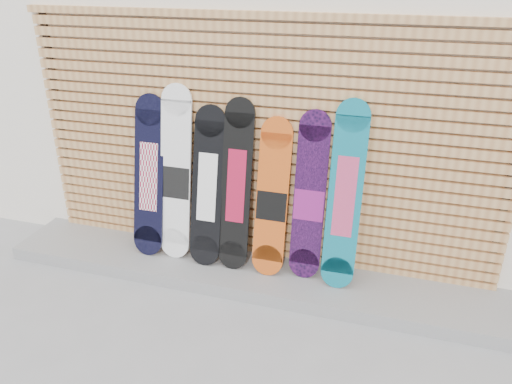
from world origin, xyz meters
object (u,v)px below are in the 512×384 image
snowboard_5 (309,198)px  snowboard_3 (236,186)px  snowboard_0 (149,177)px  snowboard_1 (176,175)px  snowboard_2 (207,187)px  snowboard_6 (345,197)px  snowboard_4 (272,199)px

snowboard_5 → snowboard_3: bearing=-177.7°
snowboard_0 → snowboard_5: snowboard_0 is taller
snowboard_1 → snowboard_3: (0.58, -0.01, -0.03)m
snowboard_3 → snowboard_1: bearing=179.0°
snowboard_2 → snowboard_6: bearing=0.1°
snowboard_3 → snowboard_5: 0.64m
snowboard_3 → snowboard_4: size_ratio=1.10×
snowboard_4 → snowboard_6: bearing=-0.2°
snowboard_2 → snowboard_4: snowboard_2 is taller
snowboard_5 → snowboard_6: bearing=-6.1°
snowboard_2 → snowboard_4: 0.59m
snowboard_1 → snowboard_4: 0.91m
snowboard_1 → snowboard_4: size_ratio=1.16×
snowboard_0 → snowboard_2: 0.57m
snowboard_1 → snowboard_5: 1.22m
snowboard_2 → snowboard_4: bearing=0.5°
snowboard_1 → snowboard_0: bearing=-176.6°
snowboard_0 → snowboard_4: size_ratio=1.08×
snowboard_0 → snowboard_4: 1.17m
snowboard_4 → snowboard_5: snowboard_5 is taller
snowboard_1 → snowboard_5: size_ratio=1.09×
snowboard_4 → snowboard_6: (0.61, -0.00, 0.11)m
snowboard_5 → snowboard_4: bearing=-174.6°
snowboard_4 → snowboard_5: (0.32, 0.03, 0.04)m
snowboard_5 → snowboard_1: bearing=-179.3°
snowboard_6 → snowboard_4: bearing=179.8°
snowboard_1 → snowboard_2: bearing=-3.5°
snowboard_0 → snowboard_3: snowboard_3 is taller
snowboard_1 → snowboard_5: bearing=0.7°
snowboard_2 → snowboard_4: size_ratio=1.04×
snowboard_0 → snowboard_1: (0.26, 0.02, 0.04)m
snowboard_5 → snowboard_2: bearing=-177.8°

